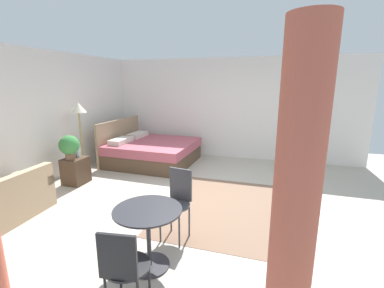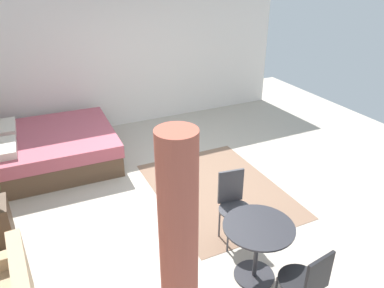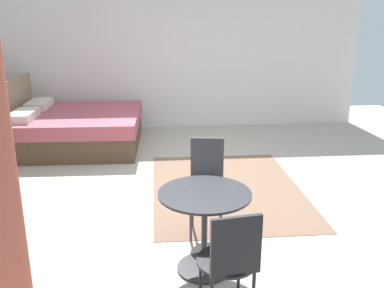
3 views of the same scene
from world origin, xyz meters
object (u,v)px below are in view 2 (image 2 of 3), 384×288
(bed, at_px, (50,148))
(cafe_chair_near_couch, at_px, (308,281))
(balcony_table, at_px, (257,241))
(cafe_chair_near_window, at_px, (233,200))

(bed, relative_size, cafe_chair_near_couch, 2.39)
(balcony_table, bearing_deg, cafe_chair_near_window, -8.44)
(bed, relative_size, balcony_table, 2.75)
(bed, bearing_deg, balcony_table, -154.74)
(balcony_table, bearing_deg, cafe_chair_near_couch, -171.83)
(balcony_table, xyz_separation_m, cafe_chair_near_couch, (-0.67, -0.10, 0.03))
(balcony_table, height_order, cafe_chair_near_couch, cafe_chair_near_couch)
(bed, distance_m, cafe_chair_near_couch, 4.71)
(bed, height_order, cafe_chair_near_window, bed)
(cafe_chair_near_window, bearing_deg, bed, 31.45)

